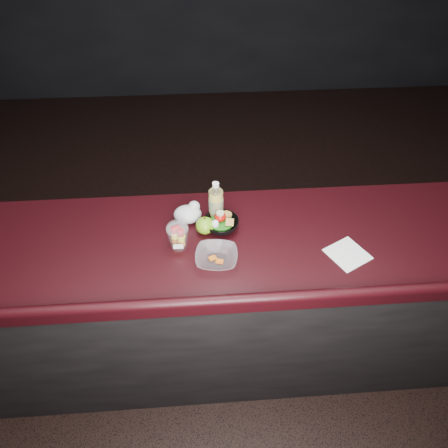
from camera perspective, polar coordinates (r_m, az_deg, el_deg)
The scene contains 10 objects.
ground at distance 2.55m, azimuth 1.19°, elevation -23.58°, with size 8.00×8.00×0.00m, color black.
room_shell at distance 1.12m, azimuth 2.58°, elevation 16.06°, with size 8.00×8.00×8.00m.
counter at distance 2.25m, azimuth 0.71°, elevation -11.36°, with size 4.06×0.71×1.02m.
lemonade_bottle at distance 1.90m, azimuth -1.15°, elevation 2.89°, with size 0.07×0.07×0.21m.
fruit_cup at distance 1.79m, azimuth -6.60°, elevation -1.56°, with size 0.10×0.10×0.14m.
green_apple at distance 1.87m, azimuth -2.74°, elevation -0.21°, with size 0.09×0.09×0.09m.
plastic_bag at distance 1.93m, azimuth -5.10°, elevation 1.55°, with size 0.13×0.11×0.10m.
snack_bowl at distance 1.89m, azimuth -0.43°, elevation 0.09°, with size 0.22×0.22×0.09m.
takeout_bowl at distance 1.75m, azimuth -1.08°, elevation -4.81°, with size 0.20×0.20×0.05m.
paper_napkin at distance 1.87m, azimuth 17.24°, elevation -4.12°, with size 0.16×0.16×0.00m, color white.
Camera 1 is at (-0.12, -0.99, 2.35)m, focal length 32.00 mm.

